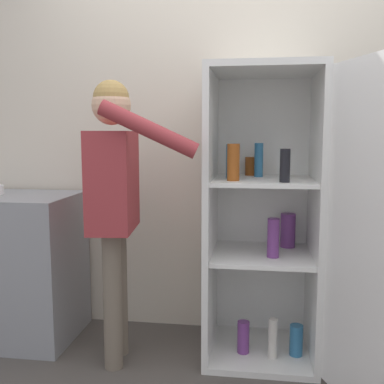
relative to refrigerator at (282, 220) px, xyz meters
name	(u,v)px	position (x,y,z in m)	size (l,w,h in m)	color
wall_back	(239,133)	(-0.26, 0.43, 0.46)	(7.00, 0.06, 2.55)	beige
refrigerator	(282,220)	(0.00, 0.00, 0.00)	(0.89, 1.17, 1.63)	white
person	(115,187)	(-0.90, -0.12, 0.18)	(0.63, 0.52, 1.55)	#726656
counter	(14,266)	(-1.63, 0.09, -0.36)	(0.78, 0.57, 0.90)	gray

